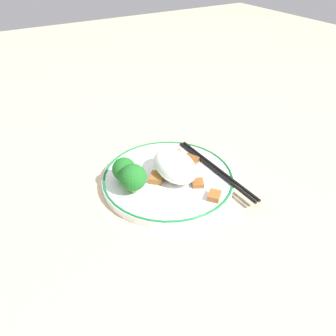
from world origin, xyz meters
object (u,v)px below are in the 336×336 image
broccoli_back_left (124,169)px  broccoli_back_center (133,178)px  chopsticks (216,169)px  plate (168,178)px

broccoli_back_left → broccoli_back_center: broccoli_back_center is taller
broccoli_back_left → chopsticks: (0.06, 0.18, -0.02)m
broccoli_back_center → broccoli_back_left: bearing=-178.6°
chopsticks → plate: bearing=-109.9°
plate → chopsticks: chopsticks is taller
broccoli_back_left → broccoli_back_center: size_ratio=0.87×
broccoli_back_center → chopsticks: (0.03, 0.18, -0.03)m
plate → chopsticks: bearing=70.1°
plate → broccoli_back_center: (0.01, -0.08, 0.04)m
plate → chopsticks: (0.03, 0.09, 0.01)m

